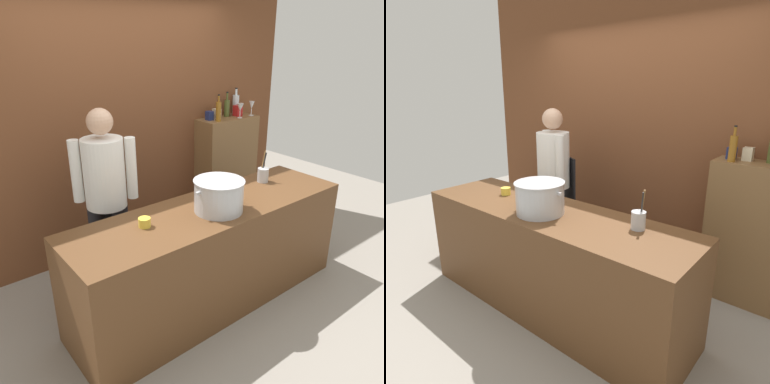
# 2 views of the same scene
# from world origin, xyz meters

# --- Properties ---
(ground_plane) EXTENTS (8.00, 8.00, 0.00)m
(ground_plane) POSITION_xyz_m (0.00, 0.00, 0.00)
(ground_plane) COLOR gray
(brick_back_panel) EXTENTS (4.40, 0.10, 3.00)m
(brick_back_panel) POSITION_xyz_m (0.00, 1.40, 1.50)
(brick_back_panel) COLOR brown
(brick_back_panel) RESTS_ON ground_plane
(prep_counter) EXTENTS (2.48, 0.70, 0.90)m
(prep_counter) POSITION_xyz_m (0.00, 0.00, 0.45)
(prep_counter) COLOR brown
(prep_counter) RESTS_ON ground_plane
(bar_cabinet) EXTENTS (0.76, 0.32, 1.27)m
(bar_cabinet) POSITION_xyz_m (1.28, 1.19, 0.63)
(bar_cabinet) COLOR brown
(bar_cabinet) RESTS_ON ground_plane
(chef) EXTENTS (0.48, 0.41, 1.66)m
(chef) POSITION_xyz_m (-0.59, 0.68, 0.96)
(chef) COLOR black
(chef) RESTS_ON ground_plane
(stockpot_large) EXTENTS (0.45, 0.40, 0.25)m
(stockpot_large) POSITION_xyz_m (-0.02, -0.08, 1.03)
(stockpot_large) COLOR #B7BABF
(stockpot_large) RESTS_ON prep_counter
(utensil_crock) EXTENTS (0.10, 0.10, 0.29)m
(utensil_crock) POSITION_xyz_m (0.74, 0.14, 0.97)
(utensil_crock) COLOR #B7BABF
(utensil_crock) RESTS_ON prep_counter
(butter_jar) EXTENTS (0.09, 0.09, 0.07)m
(butter_jar) POSITION_xyz_m (-0.61, 0.05, 0.93)
(butter_jar) COLOR yellow
(butter_jar) RESTS_ON prep_counter
(wine_bottle_amber) EXTENTS (0.06, 0.06, 0.30)m
(wine_bottle_amber) POSITION_xyz_m (1.05, 1.10, 1.38)
(wine_bottle_amber) COLOR #8C5919
(wine_bottle_amber) RESTS_ON bar_cabinet
(spice_tin_navy) EXTENTS (0.07, 0.07, 0.10)m
(spice_tin_navy) POSITION_xyz_m (1.01, 1.21, 1.32)
(spice_tin_navy) COLOR navy
(spice_tin_navy) RESTS_ON bar_cabinet
(spice_tin_cream) EXTENTS (0.08, 0.08, 0.11)m
(spice_tin_cream) POSITION_xyz_m (1.14, 1.23, 1.32)
(spice_tin_cream) COLOR beige
(spice_tin_cream) RESTS_ON bar_cabinet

